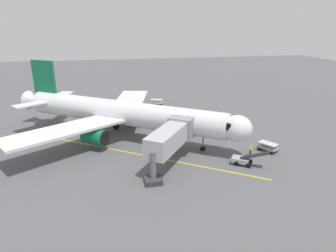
{
  "coord_description": "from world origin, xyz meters",
  "views": [
    {
      "loc": [
        0.02,
        45.12,
        17.45
      ],
      "look_at": [
        -8.31,
        4.58,
        3.0
      ],
      "focal_mm": 31.58,
      "sensor_mm": 36.0,
      "label": 1
    }
  ],
  "objects_px": {
    "ground_crew_loader": "(150,153)",
    "safety_cone_nose_left": "(135,180)",
    "belt_loader_portside": "(243,160)",
    "safety_cone_nose_right": "(258,122)",
    "jet_bridge": "(172,136)",
    "ground_crew_marshaller": "(250,150)",
    "safety_cone_wing_port": "(195,134)",
    "baggage_cart_near_nose": "(268,147)",
    "baggage_cart_starboard_side": "(157,102)",
    "ground_crew_wing_walker": "(110,114)",
    "airplane": "(120,113)"
  },
  "relations": [
    {
      "from": "airplane",
      "to": "ground_crew_loader",
      "type": "height_order",
      "value": "airplane"
    },
    {
      "from": "safety_cone_nose_left",
      "to": "safety_cone_nose_right",
      "type": "xyz_separation_m",
      "value": [
        -24.06,
        -16.44,
        0.0
      ]
    },
    {
      "from": "ground_crew_marshaller",
      "to": "safety_cone_wing_port",
      "type": "bearing_deg",
      "value": -59.96
    },
    {
      "from": "jet_bridge",
      "to": "ground_crew_loader",
      "type": "height_order",
      "value": "jet_bridge"
    },
    {
      "from": "ground_crew_wing_walker",
      "to": "baggage_cart_near_nose",
      "type": "xyz_separation_m",
      "value": [
        -21.86,
        20.02,
        -0.23
      ]
    },
    {
      "from": "baggage_cart_near_nose",
      "to": "airplane",
      "type": "bearing_deg",
      "value": -26.44
    },
    {
      "from": "ground_crew_marshaller",
      "to": "safety_cone_nose_left",
      "type": "height_order",
      "value": "ground_crew_marshaller"
    },
    {
      "from": "airplane",
      "to": "safety_cone_nose_left",
      "type": "bearing_deg",
      "value": 92.93
    },
    {
      "from": "airplane",
      "to": "ground_crew_marshaller",
      "type": "relative_size",
      "value": 20.48
    },
    {
      "from": "ground_crew_wing_walker",
      "to": "ground_crew_loader",
      "type": "bearing_deg",
      "value": 104.35
    },
    {
      "from": "ground_crew_marshaller",
      "to": "ground_crew_loader",
      "type": "distance_m",
      "value": 13.93
    },
    {
      "from": "airplane",
      "to": "ground_crew_wing_walker",
      "type": "bearing_deg",
      "value": -80.99
    },
    {
      "from": "ground_crew_marshaller",
      "to": "safety_cone_nose_right",
      "type": "height_order",
      "value": "ground_crew_marshaller"
    },
    {
      "from": "ground_crew_loader",
      "to": "safety_cone_nose_left",
      "type": "height_order",
      "value": "ground_crew_loader"
    },
    {
      "from": "ground_crew_loader",
      "to": "baggage_cart_starboard_side",
      "type": "xyz_separation_m",
      "value": [
        -5.56,
        -27.38,
        -0.23
      ]
    },
    {
      "from": "safety_cone_nose_right",
      "to": "airplane",
      "type": "bearing_deg",
      "value": 3.43
    },
    {
      "from": "ground_crew_wing_walker",
      "to": "safety_cone_wing_port",
      "type": "distance_m",
      "value": 18.02
    },
    {
      "from": "airplane",
      "to": "ground_crew_wing_walker",
      "type": "height_order",
      "value": "airplane"
    },
    {
      "from": "belt_loader_portside",
      "to": "safety_cone_nose_right",
      "type": "distance_m",
      "value": 17.8
    },
    {
      "from": "ground_crew_wing_walker",
      "to": "safety_cone_wing_port",
      "type": "bearing_deg",
      "value": 138.48
    },
    {
      "from": "jet_bridge",
      "to": "belt_loader_portside",
      "type": "bearing_deg",
      "value": 164.94
    },
    {
      "from": "baggage_cart_starboard_side",
      "to": "safety_cone_wing_port",
      "type": "bearing_deg",
      "value": 98.57
    },
    {
      "from": "baggage_cart_near_nose",
      "to": "safety_cone_nose_right",
      "type": "relative_size",
      "value": 5.36
    },
    {
      "from": "baggage_cart_near_nose",
      "to": "baggage_cart_starboard_side",
      "type": "height_order",
      "value": "same"
    },
    {
      "from": "jet_bridge",
      "to": "ground_crew_loader",
      "type": "relative_size",
      "value": 6.08
    },
    {
      "from": "ground_crew_marshaller",
      "to": "baggage_cart_near_nose",
      "type": "height_order",
      "value": "ground_crew_marshaller"
    },
    {
      "from": "jet_bridge",
      "to": "ground_crew_marshaller",
      "type": "distance_m",
      "value": 11.41
    },
    {
      "from": "ground_crew_marshaller",
      "to": "baggage_cart_starboard_side",
      "type": "distance_m",
      "value": 30.38
    },
    {
      "from": "safety_cone_wing_port",
      "to": "safety_cone_nose_left",
      "type": "bearing_deg",
      "value": 49.27
    },
    {
      "from": "airplane",
      "to": "safety_cone_wing_port",
      "type": "relative_size",
      "value": 63.67
    },
    {
      "from": "safety_cone_nose_left",
      "to": "jet_bridge",
      "type": "bearing_deg",
      "value": -142.75
    },
    {
      "from": "airplane",
      "to": "baggage_cart_near_nose",
      "type": "bearing_deg",
      "value": 153.56
    },
    {
      "from": "safety_cone_nose_left",
      "to": "safety_cone_nose_right",
      "type": "bearing_deg",
      "value": -145.66
    },
    {
      "from": "safety_cone_nose_right",
      "to": "safety_cone_wing_port",
      "type": "bearing_deg",
      "value": 15.13
    },
    {
      "from": "ground_crew_marshaller",
      "to": "ground_crew_wing_walker",
      "type": "xyz_separation_m",
      "value": [
        18.69,
        -20.94,
        0.0
      ]
    },
    {
      "from": "ground_crew_wing_walker",
      "to": "safety_cone_nose_left",
      "type": "xyz_separation_m",
      "value": [
        -2.34,
        24.89,
        -0.61
      ]
    },
    {
      "from": "ground_crew_loader",
      "to": "safety_cone_nose_right",
      "type": "xyz_separation_m",
      "value": [
        -21.52,
        -10.63,
        -0.61
      ]
    },
    {
      "from": "jet_bridge",
      "to": "safety_cone_nose_left",
      "type": "bearing_deg",
      "value": 37.25
    },
    {
      "from": "jet_bridge",
      "to": "safety_cone_wing_port",
      "type": "relative_size",
      "value": 18.9
    },
    {
      "from": "jet_bridge",
      "to": "safety_cone_nose_left",
      "type": "height_order",
      "value": "jet_bridge"
    },
    {
      "from": "ground_crew_wing_walker",
      "to": "belt_loader_portside",
      "type": "distance_m",
      "value": 28.49
    },
    {
      "from": "ground_crew_loader",
      "to": "baggage_cart_near_nose",
      "type": "relative_size",
      "value": 0.58
    },
    {
      "from": "ground_crew_loader",
      "to": "baggage_cart_near_nose",
      "type": "distance_m",
      "value": 17.01
    },
    {
      "from": "safety_cone_wing_port",
      "to": "ground_crew_loader",
      "type": "bearing_deg",
      "value": 39.68
    },
    {
      "from": "airplane",
      "to": "ground_crew_loader",
      "type": "relative_size",
      "value": 20.48
    },
    {
      "from": "safety_cone_nose_left",
      "to": "safety_cone_nose_right",
      "type": "relative_size",
      "value": 1.0
    },
    {
      "from": "baggage_cart_near_nose",
      "to": "safety_cone_nose_right",
      "type": "bearing_deg",
      "value": -111.42
    },
    {
      "from": "jet_bridge",
      "to": "safety_cone_nose_right",
      "type": "distance_m",
      "value": 22.76
    },
    {
      "from": "ground_crew_marshaller",
      "to": "belt_loader_portside",
      "type": "distance_m",
      "value": 3.18
    },
    {
      "from": "jet_bridge",
      "to": "baggage_cart_starboard_side",
      "type": "bearing_deg",
      "value": -95.47
    }
  ]
}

